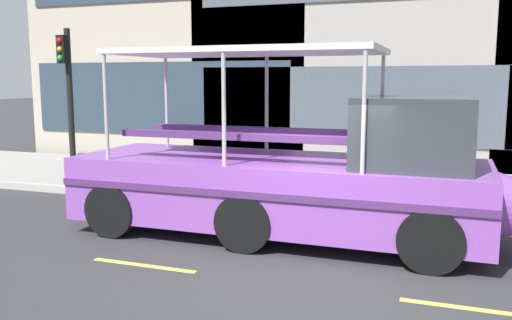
% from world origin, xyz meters
% --- Properties ---
extents(ground_plane, '(120.00, 120.00, 0.00)m').
position_xyz_m(ground_plane, '(0.00, 0.00, 0.00)').
color(ground_plane, '#333335').
extents(sidewalk, '(32.00, 4.80, 0.18)m').
position_xyz_m(sidewalk, '(0.00, 5.60, 0.09)').
color(sidewalk, '#99968E').
rests_on(sidewalk, ground_plane).
extents(curb_edge, '(32.00, 0.18, 0.18)m').
position_xyz_m(curb_edge, '(0.00, 3.11, 0.09)').
color(curb_edge, '#B2ADA3').
rests_on(curb_edge, ground_plane).
extents(lane_centreline, '(25.80, 0.12, 0.01)m').
position_xyz_m(lane_centreline, '(-0.00, -0.95, 0.00)').
color(lane_centreline, '#DBD64C').
rests_on(lane_centreline, ground_plane).
extents(curb_guardrail, '(12.31, 0.09, 0.87)m').
position_xyz_m(curb_guardrail, '(-0.87, 3.45, 0.76)').
color(curb_guardrail, gray).
rests_on(curb_guardrail, sidewalk).
extents(traffic_light_pole, '(0.24, 0.46, 4.02)m').
position_xyz_m(traffic_light_pole, '(-7.53, 3.85, 2.62)').
color(traffic_light_pole, black).
rests_on(traffic_light_pole, sidewalk).
extents(duck_tour_boat, '(9.35, 2.60, 3.44)m').
position_xyz_m(duck_tour_boat, '(-0.42, 1.39, 1.11)').
color(duck_tour_boat, purple).
rests_on(duck_tour_boat, ground_plane).
extents(pedestrian_near_bow, '(0.38, 0.30, 1.54)m').
position_xyz_m(pedestrian_near_bow, '(2.38, 4.64, 1.11)').
color(pedestrian_near_bow, '#47423D').
rests_on(pedestrian_near_bow, sidewalk).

